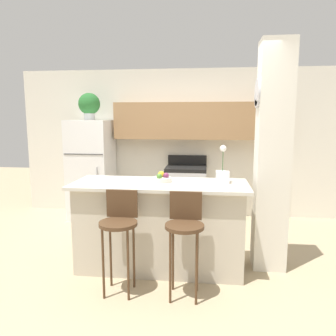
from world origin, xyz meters
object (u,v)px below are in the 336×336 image
refrigerator (92,169)px  trash_bin (120,211)px  bar_stool_left (119,225)px  stove_range (186,193)px  fruit_bowl (162,178)px  bar_stool_right (185,228)px  potted_plant_on_fridge (89,105)px  orchid_vase (223,174)px

refrigerator → trash_bin: (0.56, -0.25, -0.65)m
bar_stool_left → refrigerator: bearing=115.6°
stove_range → bar_stool_left: (-0.50, -2.42, 0.22)m
fruit_bowl → trash_bin: fruit_bowl is taller
fruit_bowl → bar_stool_right: bearing=-63.7°
bar_stool_right → trash_bin: bearing=119.8°
refrigerator → fruit_bowl: (1.46, -1.73, 0.20)m
stove_range → bar_stool_left: size_ratio=1.06×
trash_bin → stove_range: bearing=16.5°
stove_range → potted_plant_on_fridge: bearing=-177.7°
potted_plant_on_fridge → orchid_vase: 2.86m
bar_stool_right → potted_plant_on_fridge: potted_plant_on_fridge is taller
orchid_vase → fruit_bowl: 0.69m
orchid_vase → bar_stool_right: bearing=-119.8°
potted_plant_on_fridge → fruit_bowl: bearing=-49.9°
stove_range → bar_stool_right: size_ratio=1.06×
stove_range → fruit_bowl: bearing=-95.2°
potted_plant_on_fridge → refrigerator: bearing=-64.1°
orchid_vase → fruit_bowl: bearing=-177.5°
bar_stool_left → potted_plant_on_fridge: potted_plant_on_fridge is taller
fruit_bowl → potted_plant_on_fridge: bearing=130.1°
bar_stool_left → potted_plant_on_fridge: 2.90m
orchid_vase → trash_bin: bearing=137.4°
bar_stool_left → trash_bin: bearing=105.0°
bar_stool_left → stove_range: bearing=78.4°
refrigerator → bar_stool_left: 2.62m
refrigerator → stove_range: 1.67m
bar_stool_right → orchid_vase: size_ratio=2.41×
stove_range → potted_plant_on_fridge: size_ratio=2.39×
stove_range → trash_bin: 1.14m
potted_plant_on_fridge → fruit_bowl: 2.44m
orchid_vase → fruit_bowl: (-0.68, -0.03, -0.06)m
potted_plant_on_fridge → fruit_bowl: potted_plant_on_fridge is taller
refrigerator → bar_stool_right: bearing=-53.1°
refrigerator → potted_plant_on_fridge: bearing=115.9°
stove_range → potted_plant_on_fridge: (-1.62, -0.07, 1.47)m
orchid_vase → trash_bin: (-1.58, 1.45, -0.91)m
potted_plant_on_fridge → trash_bin: (0.56, -0.25, -1.74)m
orchid_vase → stove_range: bearing=106.4°
stove_range → bar_stool_right: (0.15, -2.42, 0.22)m
potted_plant_on_fridge → stove_range: bearing=2.3°
bar_stool_right → trash_bin: bar_stool_right is taller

